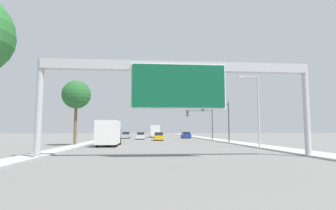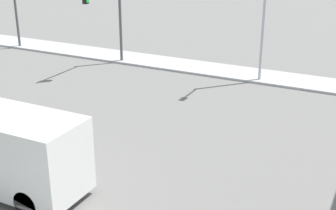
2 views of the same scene
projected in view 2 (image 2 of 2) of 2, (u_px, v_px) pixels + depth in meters
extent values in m
cube|color=silver|center=(18.00, 152.00, 17.21)|extent=(2.46, 5.08, 2.84)
cylinder|color=black|center=(27.00, 203.00, 16.20)|extent=(0.28, 1.00, 1.00)
cylinder|color=black|center=(67.00, 175.00, 18.02)|extent=(0.28, 1.00, 1.00)
cylinder|color=#4C4C4F|center=(120.00, 20.00, 33.76)|extent=(0.20, 0.20, 6.25)
cylinder|color=green|center=(88.00, 1.00, 29.67)|extent=(0.22, 0.04, 0.22)
cylinder|color=#4C4C4F|center=(16.00, 12.00, 38.02)|extent=(0.20, 0.20, 5.94)
cylinder|color=#B2B2B7|center=(264.00, 18.00, 29.08)|extent=(0.18, 0.18, 8.25)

